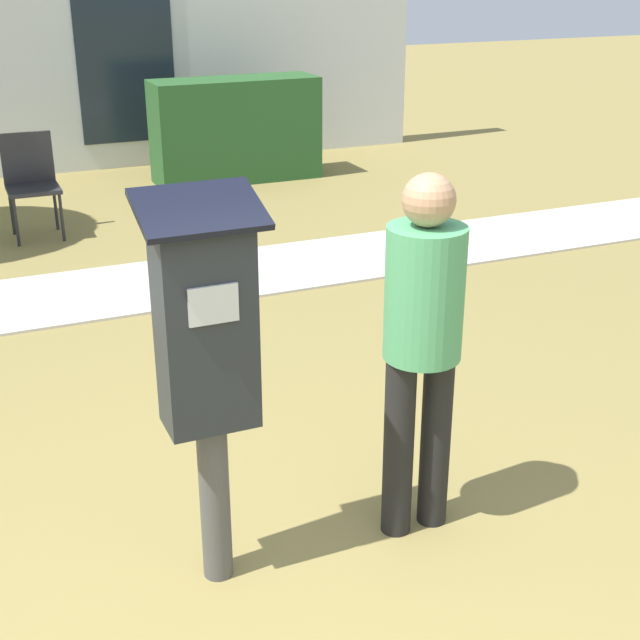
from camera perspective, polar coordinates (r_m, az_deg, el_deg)
name	(u,v)px	position (r m, az deg, el deg)	size (l,w,h in m)	color
sidewalk	(67,297)	(6.78, -15.89, 1.43)	(12.00, 1.10, 0.02)	beige
parking_meter	(207,346)	(3.28, -7.27, -1.65)	(0.44, 0.31, 1.59)	#4C4C4C
person_standing	(423,332)	(3.62, 6.58, -0.75)	(0.32, 0.32, 1.58)	black
outdoor_chair_middle	(31,177)	(8.28, -18.03, 8.71)	(0.44, 0.44, 0.90)	#262628
hedge_row	(236,130)	(9.99, -5.41, 12.02)	(1.80, 0.60, 1.10)	#285628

